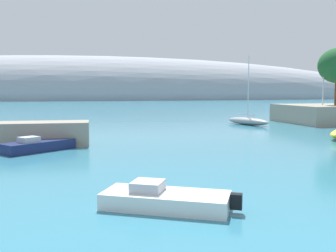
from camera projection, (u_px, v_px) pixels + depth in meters
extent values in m
ellipsoid|color=#999EA8|center=(93.00, 100.00, 193.36)|extent=(352.67, 52.89, 43.39)
ellipsoid|color=gray|center=(248.00, 121.00, 51.07)|extent=(4.04, 7.29, 0.98)
cylinder|color=silver|center=(248.00, 87.00, 50.65)|extent=(0.13, 0.13, 8.11)
cube|color=silver|center=(246.00, 115.00, 51.26)|extent=(1.23, 3.06, 0.10)
ellipsoid|color=#1E6B70|center=(322.00, 120.00, 53.70)|extent=(7.96, 1.99, 0.96)
cylinder|color=silver|center=(323.00, 87.00, 53.29)|extent=(0.16, 0.16, 8.01)
cube|color=silver|center=(320.00, 114.00, 53.54)|extent=(3.58, 0.12, 0.10)
cube|color=white|center=(166.00, 200.00, 14.82)|extent=(5.21, 3.96, 0.63)
cube|color=black|center=(236.00, 201.00, 14.15)|extent=(0.56, 0.52, 0.57)
cube|color=#B2B7C1|center=(148.00, 186.00, 14.96)|extent=(1.57, 1.57, 0.40)
cube|color=navy|center=(39.00, 146.00, 28.84)|extent=(5.38, 4.78, 0.76)
cube|color=black|center=(71.00, 140.00, 31.12)|extent=(0.57, 0.56, 0.69)
cube|color=#B2B7C1|center=(29.00, 139.00, 28.16)|extent=(1.70, 1.67, 0.40)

